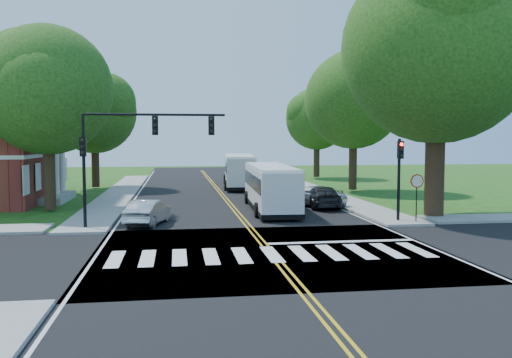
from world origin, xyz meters
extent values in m
plane|color=#184511|center=(0.00, 0.00, 0.00)|extent=(140.00, 140.00, 0.00)
cube|color=black|center=(0.00, 18.00, 0.01)|extent=(14.00, 96.00, 0.01)
cube|color=black|center=(0.00, 0.00, 0.01)|extent=(60.00, 12.00, 0.01)
cube|color=gold|center=(0.00, 22.00, 0.01)|extent=(0.36, 70.00, 0.01)
cube|color=silver|center=(-6.80, 22.00, 0.01)|extent=(0.12, 70.00, 0.01)
cube|color=silver|center=(6.80, 22.00, 0.01)|extent=(0.12, 70.00, 0.01)
cube|color=silver|center=(0.00, -0.50, 0.02)|extent=(12.60, 3.00, 0.01)
cube|color=silver|center=(3.50, 1.60, 0.02)|extent=(6.60, 0.40, 0.01)
cube|color=gray|center=(-8.30, 25.00, 0.07)|extent=(2.60, 40.00, 0.15)
cube|color=gray|center=(8.30, 25.00, 0.07)|extent=(2.60, 40.00, 0.15)
cylinder|color=black|center=(11.00, 8.00, 3.15)|extent=(1.10, 1.10, 6.00)
sphere|color=#467723|center=(11.00, 8.00, 9.66)|extent=(10.80, 10.80, 10.80)
cylinder|color=black|center=(-11.50, 14.00, 2.55)|extent=(0.70, 0.70, 4.80)
sphere|color=#467723|center=(-11.50, 14.00, 7.55)|extent=(8.00, 8.00, 8.00)
cylinder|color=black|center=(-11.00, 30.00, 2.35)|extent=(0.70, 0.70, 4.40)
sphere|color=#467723|center=(-11.00, 30.00, 7.02)|extent=(7.60, 7.60, 7.60)
cylinder|color=black|center=(11.50, 24.00, 2.65)|extent=(0.70, 0.70, 5.00)
sphere|color=#467723|center=(11.50, 24.00, 7.88)|extent=(8.40, 8.40, 8.40)
cylinder|color=black|center=(12.50, 40.00, 2.35)|extent=(0.70, 0.70, 4.40)
sphere|color=#467723|center=(12.50, 40.00, 6.89)|extent=(7.20, 7.20, 7.20)
cube|color=silver|center=(-12.40, 20.00, 4.40)|extent=(1.40, 6.00, 0.45)
cube|color=gray|center=(-12.40, 20.00, 0.25)|extent=(1.80, 6.00, 0.50)
cylinder|color=silver|center=(-12.40, 17.80, 2.10)|extent=(0.50, 0.50, 4.20)
cylinder|color=silver|center=(-12.40, 20.00, 2.10)|extent=(0.50, 0.50, 4.20)
cylinder|color=silver|center=(-12.40, 22.20, 2.10)|extent=(0.50, 0.50, 4.20)
cylinder|color=black|center=(-8.20, 6.50, 2.45)|extent=(0.16, 0.16, 4.60)
cube|color=black|center=(-8.20, 6.35, 4.15)|extent=(0.30, 0.22, 0.95)
sphere|color=black|center=(-8.20, 6.21, 4.45)|extent=(0.18, 0.18, 0.18)
cylinder|color=black|center=(-4.70, 6.50, 5.75)|extent=(7.00, 0.12, 0.12)
cube|color=black|center=(-4.70, 6.35, 5.20)|extent=(0.30, 0.22, 0.95)
cube|color=black|center=(-1.90, 6.35, 5.20)|extent=(0.30, 0.22, 0.95)
cylinder|color=black|center=(8.20, 6.50, 2.35)|extent=(0.16, 0.16, 4.40)
cube|color=black|center=(8.20, 6.35, 3.95)|extent=(0.30, 0.22, 0.95)
sphere|color=#FF0A05|center=(8.20, 6.21, 4.25)|extent=(0.18, 0.18, 0.18)
cylinder|color=black|center=(9.00, 6.00, 1.25)|extent=(0.06, 0.06, 2.20)
cylinder|color=#A50A07|center=(9.00, 5.97, 2.30)|extent=(0.76, 0.04, 0.76)
cube|color=silver|center=(2.25, 12.69, 1.43)|extent=(2.82, 10.92, 2.52)
cube|color=black|center=(2.25, 12.69, 1.89)|extent=(2.86, 10.16, 0.87)
cube|color=black|center=(2.50, 18.15, 1.75)|extent=(2.25, 0.20, 1.47)
cube|color=orange|center=(2.50, 18.15, 2.58)|extent=(1.56, 0.17, 0.29)
cube|color=black|center=(2.25, 12.69, 0.31)|extent=(2.88, 11.02, 0.28)
cube|color=silver|center=(2.25, 12.69, 2.74)|extent=(2.76, 10.59, 0.20)
cylinder|color=black|center=(3.60, 16.21, 0.45)|extent=(0.33, 0.89, 0.88)
cylinder|color=black|center=(1.22, 16.32, 0.45)|extent=(0.33, 0.89, 0.88)
cylinder|color=black|center=(3.29, 9.34, 0.45)|extent=(0.33, 0.89, 0.88)
cylinder|color=black|center=(0.91, 9.45, 0.45)|extent=(0.33, 0.89, 0.88)
cube|color=silver|center=(2.19, 29.45, 1.53)|extent=(3.39, 11.70, 2.69)
cube|color=black|center=(2.19, 29.45, 2.02)|extent=(3.40, 10.90, 0.93)
cube|color=black|center=(2.65, 35.26, 1.87)|extent=(2.40, 0.29, 1.57)
cube|color=orange|center=(2.65, 35.26, 2.75)|extent=(1.67, 0.23, 0.31)
cube|color=black|center=(2.19, 29.45, 0.33)|extent=(3.45, 11.81, 0.29)
cube|color=silver|center=(2.19, 29.45, 2.93)|extent=(3.31, 11.35, 0.22)
cylinder|color=black|center=(3.76, 33.16, 0.48)|extent=(0.39, 0.96, 0.94)
cylinder|color=black|center=(1.23, 33.36, 0.48)|extent=(0.39, 0.96, 0.94)
cylinder|color=black|center=(3.19, 25.84, 0.48)|extent=(0.39, 0.96, 0.94)
cylinder|color=black|center=(0.65, 26.04, 0.48)|extent=(0.39, 0.96, 0.94)
imported|color=#B3B6BA|center=(-5.16, 7.66, 0.68)|extent=(2.43, 4.30, 1.34)
imported|color=silver|center=(5.58, 14.40, 0.69)|extent=(3.75, 5.39, 1.37)
imported|color=black|center=(5.82, 13.36, 0.71)|extent=(2.28, 4.95, 1.40)
camera|label=1|loc=(-3.69, -21.16, 4.52)|focal=38.00mm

